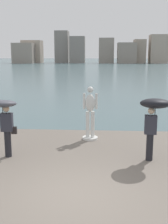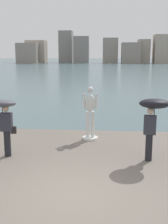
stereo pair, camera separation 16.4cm
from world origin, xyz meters
The scene contains 6 objects.
ground_plane centered at (0.00, 40.00, 0.00)m, with size 400.00×400.00×0.00m, color #4C666B.
pier centered at (0.00, 1.51, 0.20)m, with size 7.92×9.03×0.40m, color #70665B.
statue_white_figure centered at (0.23, 4.66, 1.42)m, with size 0.62×0.62×2.12m.
onlooker_left centered at (-2.48, 2.50, 1.88)m, with size 0.98×1.01×1.97m.
onlooker_right centered at (2.33, 2.46, 2.01)m, with size 1.05×1.08×2.07m.
distant_skyline centered at (-0.17, 114.92, 5.02)m, with size 76.28×14.61×13.14m.
Camera 2 is at (0.86, -6.51, 3.78)m, focal length 46.28 mm.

